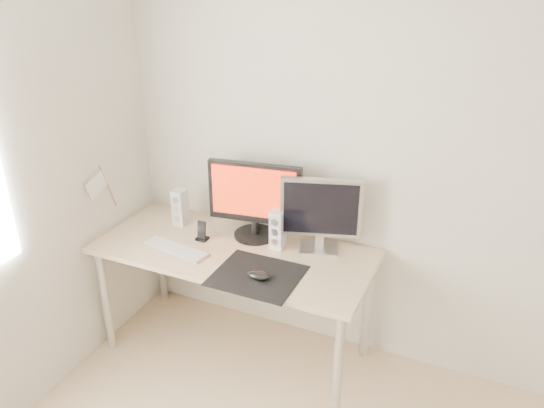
% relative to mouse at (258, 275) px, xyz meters
% --- Properties ---
extents(wall_back, '(3.50, 0.00, 3.50)m').
position_rel_mouse_xyz_m(wall_back, '(0.66, 0.60, 0.49)').
color(wall_back, white).
rests_on(wall_back, ground).
extents(mousepad, '(0.45, 0.40, 0.00)m').
position_rel_mouse_xyz_m(mousepad, '(-0.02, 0.03, -0.02)').
color(mousepad, black).
rests_on(mousepad, desk).
extents(mouse, '(0.12, 0.07, 0.04)m').
position_rel_mouse_xyz_m(mouse, '(0.00, 0.00, 0.00)').
color(mouse, black).
rests_on(mouse, mousepad).
extents(desk, '(1.60, 0.70, 0.73)m').
position_rel_mouse_xyz_m(desk, '(-0.27, 0.23, -0.10)').
color(desk, '#D1B587').
rests_on(desk, ground).
extents(main_monitor, '(0.55, 0.29, 0.47)m').
position_rel_mouse_xyz_m(main_monitor, '(-0.22, 0.42, 0.23)').
color(main_monitor, black).
rests_on(main_monitor, desk).
extents(second_monitor, '(0.44, 0.22, 0.43)m').
position_rel_mouse_xyz_m(second_monitor, '(0.18, 0.43, 0.22)').
color(second_monitor, silver).
rests_on(second_monitor, desk).
extents(speaker_left, '(0.07, 0.09, 0.23)m').
position_rel_mouse_xyz_m(speaker_left, '(-0.72, 0.38, 0.09)').
color(speaker_left, white).
rests_on(speaker_left, desk).
extents(speaker_right, '(0.07, 0.09, 0.23)m').
position_rel_mouse_xyz_m(speaker_right, '(-0.05, 0.36, 0.09)').
color(speaker_right, white).
rests_on(speaker_right, desk).
extents(keyboard, '(0.43, 0.18, 0.02)m').
position_rel_mouse_xyz_m(keyboard, '(-0.56, 0.08, -0.02)').
color(keyboard, '#B4B4B6').
rests_on(keyboard, desk).
extents(phone_dock, '(0.07, 0.06, 0.12)m').
position_rel_mouse_xyz_m(phone_dock, '(-0.49, 0.25, 0.01)').
color(phone_dock, black).
rests_on(phone_dock, desk).
extents(pennant, '(0.01, 0.23, 0.29)m').
position_rel_mouse_xyz_m(pennant, '(-1.06, 0.09, 0.29)').
color(pennant, '#A57F54').
rests_on(pennant, wall_left).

